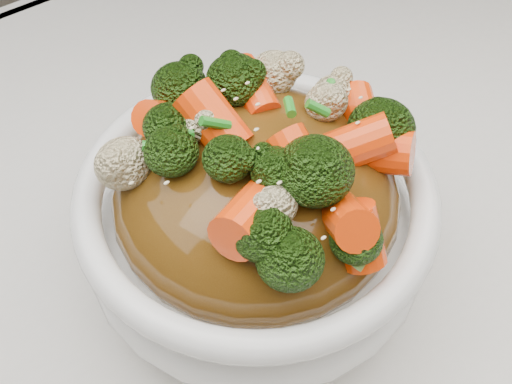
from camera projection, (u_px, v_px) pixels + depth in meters
tablecloth at (217, 287)px, 0.44m from camera, size 1.20×0.80×0.04m
bowl at (256, 224)px, 0.40m from camera, size 0.30×0.30×0.09m
sauce_base at (256, 195)px, 0.38m from camera, size 0.24×0.24×0.10m
carrots at (256, 120)px, 0.32m from camera, size 0.24×0.24×0.05m
broccoli at (256, 121)px, 0.33m from camera, size 0.24×0.24×0.05m
cauliflower at (256, 124)px, 0.33m from camera, size 0.24×0.24×0.04m
scallions at (256, 118)px, 0.32m from camera, size 0.18×0.18×0.02m
sesame_seeds at (256, 118)px, 0.32m from camera, size 0.21×0.21×0.01m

